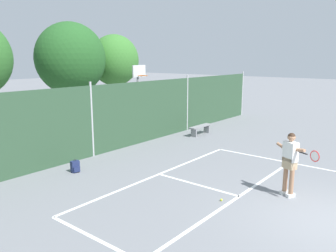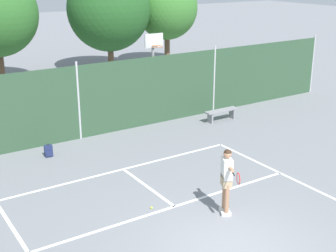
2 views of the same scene
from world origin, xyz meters
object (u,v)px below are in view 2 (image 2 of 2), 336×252
basketball_hoop (154,62)px  tennis_ball (151,208)px  tennis_player (227,176)px  backpack_navy (49,151)px  courtside_bench (221,112)px

basketball_hoop → tennis_ball: basketball_hoop is taller
basketball_hoop → tennis_player: basketball_hoop is taller
backpack_navy → courtside_bench: (7.63, -0.16, 0.17)m
tennis_player → courtside_bench: tennis_player is taller
basketball_hoop → tennis_ball: 9.36m
basketball_hoop → backpack_navy: (-5.87, -2.51, -2.12)m
basketball_hoop → tennis_ball: bearing=-122.0°
tennis_ball → courtside_bench: (6.57, 5.04, 0.33)m
basketball_hoop → tennis_player: size_ratio=1.91×
tennis_ball → backpack_navy: backpack_navy is taller
backpack_navy → tennis_ball: bearing=-78.5°
tennis_player → courtside_bench: bearing=51.6°
tennis_ball → backpack_navy: (-1.06, 5.20, 0.16)m
basketball_hoop → courtside_bench: (1.76, -2.66, -1.95)m
basketball_hoop → tennis_ball: size_ratio=53.79×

